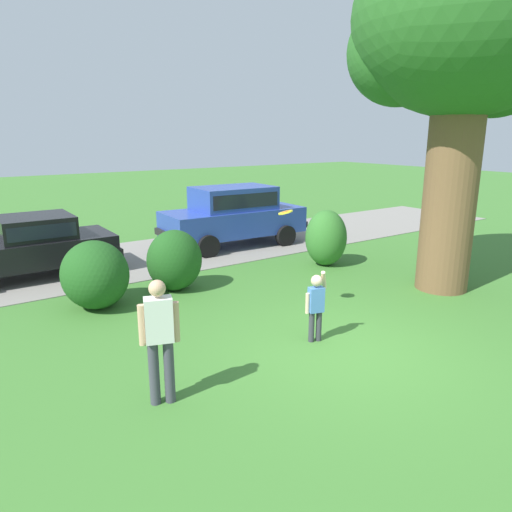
{
  "coord_description": "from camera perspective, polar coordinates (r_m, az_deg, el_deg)",
  "views": [
    {
      "loc": [
        -5.49,
        -5.02,
        3.54
      ],
      "look_at": [
        -0.13,
        2.66,
        1.1
      ],
      "focal_mm": 33.03,
      "sensor_mm": 36.0,
      "label": 1
    }
  ],
  "objects": [
    {
      "name": "ground_plane",
      "position": [
        8.23,
        11.66,
        -11.17
      ],
      "size": [
        80.0,
        80.0,
        0.0
      ],
      "primitive_type": "plane",
      "color": "#3D752D"
    },
    {
      "name": "driveway_strip",
      "position": [
        14.44,
        -11.45,
        0.15
      ],
      "size": [
        28.0,
        4.4,
        0.02
      ],
      "primitive_type": "cube",
      "color": "gray",
      "rests_on": "ground"
    },
    {
      "name": "oak_tree_large",
      "position": [
        11.8,
        24.09,
        23.25
      ],
      "size": [
        5.09,
        4.76,
        7.9
      ],
      "color": "brown",
      "rests_on": "ground"
    },
    {
      "name": "shrub_near_tree",
      "position": [
        10.29,
        -18.91,
        -2.16
      ],
      "size": [
        1.36,
        1.54,
        1.42
      ],
      "color": "#1E511C",
      "rests_on": "ground"
    },
    {
      "name": "shrub_centre_left",
      "position": [
        11.01,
        -9.84,
        -0.52
      ],
      "size": [
        1.29,
        1.15,
        1.42
      ],
      "color": "#1E511C",
      "rests_on": "ground"
    },
    {
      "name": "shrub_centre",
      "position": [
        13.06,
        8.47,
        2.19
      ],
      "size": [
        1.13,
        1.14,
        1.54
      ],
      "color": "#33702B",
      "rests_on": "ground"
    },
    {
      "name": "parked_sedan",
      "position": [
        13.08,
        -25.82,
        1.24
      ],
      "size": [
        4.41,
        2.12,
        1.56
      ],
      "color": "black",
      "rests_on": "ground"
    },
    {
      "name": "parked_suv",
      "position": [
        15.16,
        -2.75,
        5.23
      ],
      "size": [
        4.77,
        2.25,
        1.92
      ],
      "color": "#28429E",
      "rests_on": "ground"
    },
    {
      "name": "child_thrower",
      "position": [
        8.22,
        7.27,
        -5.6
      ],
      "size": [
        0.48,
        0.23,
        1.29
      ],
      "color": "#383842",
      "rests_on": "ground"
    },
    {
      "name": "frisbee",
      "position": [
        8.88,
        3.59,
        5.31
      ],
      "size": [
        0.29,
        0.28,
        0.12
      ],
      "color": "yellow"
    },
    {
      "name": "adult_onlooker",
      "position": [
        6.37,
        -11.59,
        -9.39
      ],
      "size": [
        0.5,
        0.33,
        1.74
      ],
      "color": "#3F3F4C",
      "rests_on": "ground"
    }
  ]
}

